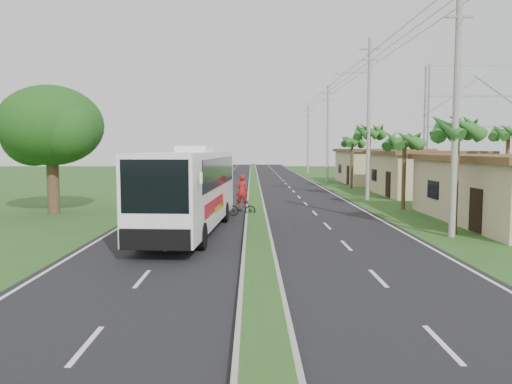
{
  "coord_description": "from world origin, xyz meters",
  "views": [
    {
      "loc": [
        -0.26,
        -19.48,
        3.86
      ],
      "look_at": [
        -0.05,
        4.08,
        1.8
      ],
      "focal_mm": 35.0,
      "sensor_mm": 36.0,
      "label": 1
    }
  ],
  "objects": [
    {
      "name": "utility_pole_d",
      "position": [
        8.5,
        58.0,
        5.42
      ],
      "size": [
        1.6,
        0.28,
        10.5
      ],
      "color": "gray",
      "rests_on": "ground"
    },
    {
      "name": "palm_behind_shop",
      "position": [
        17.5,
        15.0,
        4.93
      ],
      "size": [
        2.4,
        2.4,
        5.65
      ],
      "color": "#473321",
      "rests_on": "ground"
    },
    {
      "name": "utility_pole_a",
      "position": [
        8.5,
        2.0,
        5.67
      ],
      "size": [
        1.6,
        0.28,
        11.0
      ],
      "color": "gray",
      "rests_on": "ground"
    },
    {
      "name": "road_asphalt",
      "position": [
        0.0,
        20.0,
        0.01
      ],
      "size": [
        14.0,
        160.0,
        0.02
      ],
      "primitive_type": "cube",
      "color": "black",
      "rests_on": "ground"
    },
    {
      "name": "utility_pole_b",
      "position": [
        8.47,
        18.0,
        6.26
      ],
      "size": [
        3.2,
        0.28,
        12.0
      ],
      "color": "gray",
      "rests_on": "ground"
    },
    {
      "name": "palm_verge_a",
      "position": [
        9.0,
        3.0,
        4.74
      ],
      "size": [
        2.4,
        2.4,
        5.45
      ],
      "color": "#473321",
      "rests_on": "ground"
    },
    {
      "name": "shade_tree",
      "position": [
        -12.11,
        10.02,
        5.03
      ],
      "size": [
        6.3,
        6.0,
        7.54
      ],
      "color": "#473321",
      "rests_on": "ground"
    },
    {
      "name": "lane_edge_left",
      "position": [
        -6.7,
        20.0,
        0.0
      ],
      "size": [
        0.12,
        160.0,
        0.01
      ],
      "primitive_type": "cube",
      "color": "silver",
      "rests_on": "ground"
    },
    {
      "name": "shop_mid",
      "position": [
        14.0,
        22.0,
        1.86
      ],
      "size": [
        7.6,
        10.6,
        3.67
      ],
      "color": "tan",
      "rests_on": "ground"
    },
    {
      "name": "coach_bus_far",
      "position": [
        -5.2,
        58.25,
        1.69
      ],
      "size": [
        2.48,
        10.25,
        2.97
      ],
      "rotation": [
        0.0,
        0.0,
        -0.03
      ],
      "color": "silver",
      "rests_on": "ground"
    },
    {
      "name": "billboard_lattice",
      "position": [
        22.0,
        30.0,
        6.82
      ],
      "size": [
        10.18,
        1.18,
        12.07
      ],
      "color": "gray",
      "rests_on": "ground"
    },
    {
      "name": "lane_edge_right",
      "position": [
        6.7,
        20.0,
        0.0
      ],
      "size": [
        0.12,
        160.0,
        0.01
      ],
      "primitive_type": "cube",
      "color": "silver",
      "rests_on": "ground"
    },
    {
      "name": "palm_verge_c",
      "position": [
        8.8,
        19.0,
        5.12
      ],
      "size": [
        2.4,
        2.4,
        5.85
      ],
      "color": "#473321",
      "rests_on": "ground"
    },
    {
      "name": "coach_bus_main",
      "position": [
        -3.05,
        3.25,
        2.19
      ],
      "size": [
        3.42,
        12.47,
        3.98
      ],
      "rotation": [
        0.0,
        0.0,
        -0.07
      ],
      "color": "white",
      "rests_on": "ground"
    },
    {
      "name": "median_strip",
      "position": [
        0.0,
        20.0,
        0.1
      ],
      "size": [
        1.2,
        160.0,
        0.18
      ],
      "color": "gray",
      "rests_on": "ground"
    },
    {
      "name": "ground",
      "position": [
        0.0,
        0.0,
        0.0
      ],
      "size": [
        180.0,
        180.0,
        0.0
      ],
      "primitive_type": "plane",
      "color": "#2B4E1C",
      "rests_on": "ground"
    },
    {
      "name": "shop_far",
      "position": [
        14.0,
        36.0,
        1.93
      ],
      "size": [
        8.6,
        11.6,
        3.82
      ],
      "color": "tan",
      "rests_on": "ground"
    },
    {
      "name": "palm_verge_b",
      "position": [
        9.4,
        12.0,
        4.36
      ],
      "size": [
        2.4,
        2.4,
        5.05
      ],
      "color": "#473321",
      "rests_on": "ground"
    },
    {
      "name": "motorcyclist",
      "position": [
        -0.82,
        8.77,
        0.92
      ],
      "size": [
        1.61,
        0.59,
        2.39
      ],
      "rotation": [
        0.0,
        0.0,
        -0.1
      ],
      "color": "black",
      "rests_on": "ground"
    },
    {
      "name": "utility_pole_c",
      "position": [
        8.5,
        38.0,
        5.67
      ],
      "size": [
        1.6,
        0.28,
        11.0
      ],
      "color": "gray",
      "rests_on": "ground"
    },
    {
      "name": "palm_verge_d",
      "position": [
        9.3,
        28.0,
        4.55
      ],
      "size": [
        2.4,
        2.4,
        5.25
      ],
      "color": "#473321",
      "rests_on": "ground"
    }
  ]
}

